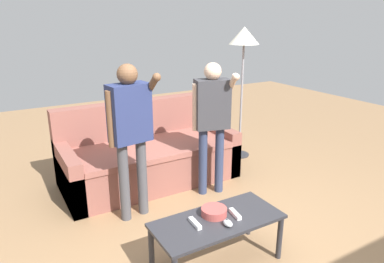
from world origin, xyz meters
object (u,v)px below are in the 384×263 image
floor_lamp (244,43)px  game_remote_wand_near (235,214)px  snack_bowl (214,212)px  game_remote_nunchuk (228,223)px  player_right (212,114)px  couch (148,156)px  coffee_table (217,225)px  player_left (130,125)px  game_remote_wand_far (195,223)px

floor_lamp → game_remote_wand_near: bearing=-128.5°
snack_bowl → game_remote_nunchuk: size_ratio=2.28×
floor_lamp → player_right: 1.36m
game_remote_nunchuk → floor_lamp: 2.68m
couch → snack_bowl: 1.65m
coffee_table → couch: bearing=84.9°
coffee_table → snack_bowl: snack_bowl is taller
snack_bowl → floor_lamp: size_ratio=0.11×
game_remote_nunchuk → couch: bearing=85.7°
coffee_table → player_right: 1.33m
player_right → floor_lamp: bearing=37.3°
couch → player_left: 1.05m
couch → player_right: bearing=-54.8°
game_remote_wand_far → coffee_table: bearing=-5.8°
game_remote_wand_near → game_remote_nunchuk: bearing=-146.4°
coffee_table → game_remote_nunchuk: 0.14m
player_right → snack_bowl: bearing=-122.1°
coffee_table → snack_bowl: size_ratio=5.03×
player_right → game_remote_wand_near: size_ratio=9.35×
game_remote_nunchuk → game_remote_wand_far: (-0.20, 0.13, -0.01)m
snack_bowl → player_right: size_ratio=0.14×
couch → snack_bowl: bearing=-94.9°
floor_lamp → player_left: floor_lamp is taller
snack_bowl → player_right: bearing=57.9°
couch → player_left: (-0.45, -0.70, 0.64)m
player_left → coffee_table: bearing=-73.4°
couch → game_remote_wand_far: (-0.34, -1.68, 0.11)m
couch → player_right: 1.01m
player_right → player_left: (-0.91, -0.04, 0.03)m
coffee_table → game_remote_wand_far: bearing=174.2°
player_left → game_remote_wand_near: player_left is taller
game_remote_nunchuk → snack_bowl: bearing=91.3°
couch → coffee_table: (-0.15, -1.70, 0.05)m
snack_bowl → player_left: 1.10m
floor_lamp → game_remote_wand_near: size_ratio=11.41×
floor_lamp → player_right: (-0.95, -0.73, -0.64)m
couch → player_left: size_ratio=1.34×
game_remote_nunchuk → player_right: size_ratio=0.06×
game_remote_wand_far → player_left: bearing=96.3°
couch → floor_lamp: floor_lamp is taller
floor_lamp → game_remote_wand_near: floor_lamp is taller
player_left → game_remote_wand_near: 1.23m
couch → game_remote_wand_near: bearing=-90.1°
couch → player_right: player_right is taller
floor_lamp → game_remote_nunchuk: bearing=-129.7°
floor_lamp → snack_bowl: bearing=-132.6°
floor_lamp → coffee_table: bearing=-131.7°
snack_bowl → player_left: size_ratio=0.13×
player_left → game_remote_wand_far: size_ratio=9.57×
player_left → couch: bearing=57.5°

